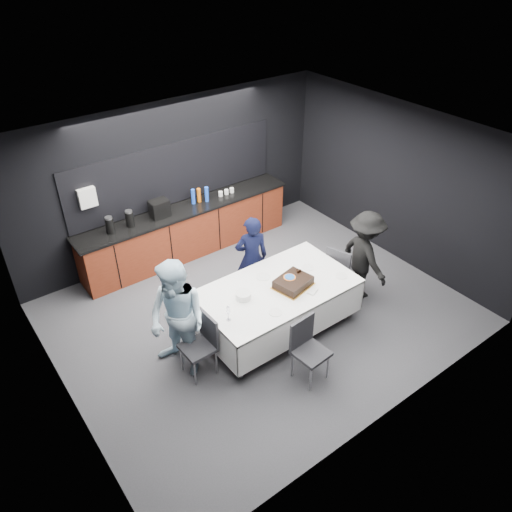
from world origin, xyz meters
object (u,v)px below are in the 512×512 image
(champagne_flute, at_px, (228,311))
(person_right, at_px, (364,256))
(plate_stack, at_px, (243,296))
(chair_left, at_px, (202,341))
(chair_near, at_px, (307,345))
(person_left, at_px, (178,320))
(chair_right, at_px, (340,268))
(cake_assembly, at_px, (293,282))
(person_center, at_px, (252,258))
(party_table, at_px, (276,294))

(champagne_flute, height_order, person_right, person_right)
(plate_stack, distance_m, chair_left, 0.85)
(plate_stack, distance_m, champagne_flute, 0.50)
(chair_near, distance_m, person_left, 1.74)
(plate_stack, xyz_separation_m, person_left, (-1.01, 0.06, 0.05))
(champagne_flute, distance_m, person_right, 2.60)
(champagne_flute, distance_m, chair_right, 2.34)
(plate_stack, relative_size, person_right, 0.14)
(cake_assembly, distance_m, person_center, 0.99)
(person_right, bearing_deg, chair_left, 96.55)
(plate_stack, bearing_deg, person_left, 176.84)
(plate_stack, relative_size, person_center, 0.15)
(champagne_flute, xyz_separation_m, person_right, (2.60, -0.02, -0.17))
(chair_left, bearing_deg, person_center, 31.95)
(person_right, bearing_deg, cake_assembly, 96.18)
(person_center, bearing_deg, plate_stack, 69.24)
(chair_near, bearing_deg, person_center, 76.50)
(cake_assembly, relative_size, plate_stack, 2.79)
(party_table, bearing_deg, chair_right, 1.07)
(cake_assembly, xyz_separation_m, plate_stack, (-0.74, 0.20, -0.02))
(cake_assembly, xyz_separation_m, chair_left, (-1.53, 0.05, -0.31))
(champagne_flute, distance_m, chair_near, 1.14)
(person_left, bearing_deg, person_center, 95.38)
(party_table, relative_size, cake_assembly, 3.79)
(party_table, distance_m, person_right, 1.66)
(chair_left, relative_size, person_center, 0.63)
(party_table, relative_size, plate_stack, 10.55)
(chair_near, xyz_separation_m, person_right, (1.90, 0.79, 0.23))
(party_table, xyz_separation_m, plate_stack, (-0.54, 0.08, 0.19))
(chair_right, bearing_deg, party_table, -178.93)
(plate_stack, height_order, person_right, person_right)
(cake_assembly, distance_m, chair_left, 1.56)
(cake_assembly, distance_m, person_left, 1.78)
(cake_assembly, xyz_separation_m, person_right, (1.43, -0.06, -0.08))
(person_left, bearing_deg, champagne_flute, 45.26)
(chair_right, height_order, person_center, person_center)
(cake_assembly, relative_size, person_right, 0.40)
(party_table, xyz_separation_m, person_right, (1.64, -0.19, 0.13))
(chair_near, relative_size, person_right, 0.60)
(chair_left, distance_m, person_right, 2.97)
(chair_right, relative_size, chair_near, 1.00)
(party_table, height_order, person_center, person_center)
(cake_assembly, relative_size, person_left, 0.35)
(champagne_flute, bearing_deg, chair_near, -49.00)
(cake_assembly, bearing_deg, chair_near, -118.52)
(chair_left, bearing_deg, chair_right, 2.18)
(person_left, height_order, person_right, person_left)
(party_table, height_order, chair_left, chair_left)
(cake_assembly, bearing_deg, person_right, -2.54)
(person_right, bearing_deg, chair_right, 63.08)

